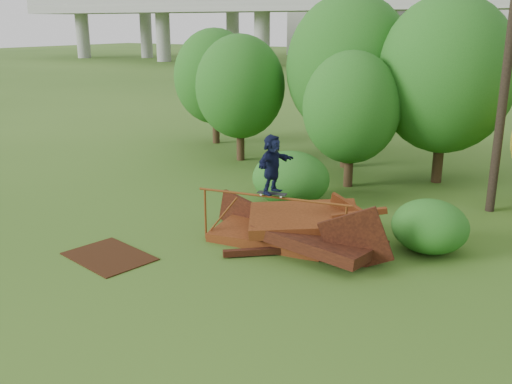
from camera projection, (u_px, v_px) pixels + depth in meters
The scene contains 14 objects.
ground at pixel (240, 283), 13.36m from camera, with size 240.00×240.00×0.00m, color #2D5116.
scrap_pile at pixel (299, 230), 15.55m from camera, with size 5.79×3.72×1.92m.
grind_rail at pixel (272, 207), 15.11m from camera, with size 4.23×0.82×1.48m.
skateboard at pixel (272, 193), 15.01m from camera, with size 0.81×0.34×0.08m.
skater at pixel (272, 164), 14.78m from camera, with size 1.45×0.46×1.56m, color black.
flat_plate at pixel (109, 256), 14.85m from camera, with size 2.23×1.59×0.03m, color black.
tree_0 at pixel (240, 87), 24.43m from camera, with size 3.86×3.86×5.44m.
tree_1 at pixel (349, 67), 22.96m from camera, with size 5.07×5.07×7.05m.
tree_2 at pixel (351, 108), 20.46m from camera, with size 3.52×3.52×4.96m.
tree_3 at pixel (446, 75), 20.68m from camera, with size 4.99×4.99×6.92m.
tree_6 at pixel (215, 77), 27.99m from camera, with size 4.04×4.04×5.65m.
shrub_left at pixel (291, 178), 18.89m from camera, with size 2.61×2.41×1.81m, color #1D5416.
shrub_right at pixel (430, 226), 14.99m from camera, with size 2.02×1.85×1.43m, color #1D5416.
utility_pole at pixel (510, 39), 16.96m from camera, with size 1.40×0.28×10.63m.
Camera 1 is at (6.78, -10.14, 5.86)m, focal length 40.00 mm.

